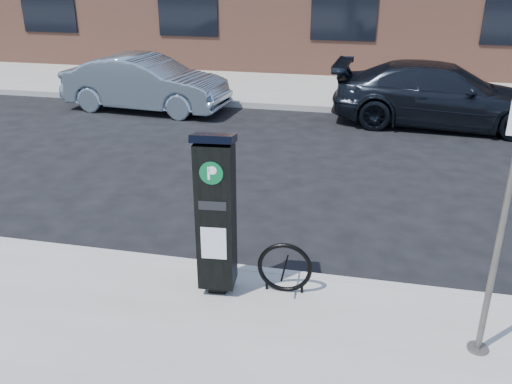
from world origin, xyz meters
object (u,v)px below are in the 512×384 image
(car_silver, at_px, (146,83))
(sign_pole, at_px, (500,235))
(bike_rack, at_px, (285,268))
(car_dark, at_px, (441,95))
(parking_kiosk, at_px, (216,213))

(car_silver, bearing_deg, sign_pole, -135.38)
(bike_rack, xyz_separation_m, car_dark, (2.29, 7.80, 0.27))
(parking_kiosk, xyz_separation_m, car_dark, (3.02, 7.93, -0.38))
(sign_pole, relative_size, bike_rack, 4.06)
(parking_kiosk, xyz_separation_m, sign_pole, (2.68, -0.46, 0.27))
(sign_pole, bearing_deg, car_silver, 130.36)
(parking_kiosk, relative_size, bike_rack, 3.05)
(bike_rack, height_order, car_silver, car_silver)
(bike_rack, distance_m, car_silver, 9.07)
(parking_kiosk, distance_m, sign_pole, 2.73)
(bike_rack, bearing_deg, car_silver, 120.47)
(bike_rack, bearing_deg, car_dark, 71.66)
(car_silver, height_order, car_dark, car_dark)
(car_silver, relative_size, car_dark, 0.85)
(bike_rack, distance_m, car_dark, 8.13)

